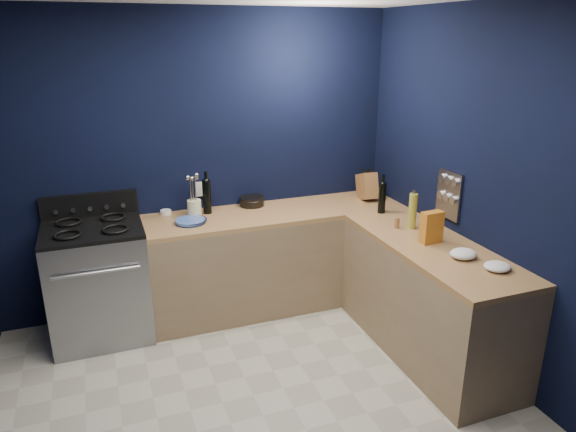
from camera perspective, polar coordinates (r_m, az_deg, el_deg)
name	(u,v)px	position (r m, az deg, el deg)	size (l,w,h in m)	color
floor	(263,417)	(3.70, -2.73, -21.00)	(3.50, 3.50, 0.02)	#B1AD9A
wall_back	(199,164)	(4.66, -9.70, 5.58)	(3.50, 0.02, 2.60)	black
wall_right	(503,199)	(3.90, 22.40, 1.70)	(0.02, 3.50, 2.60)	black
cab_back	(276,260)	(4.79, -1.27, -4.78)	(2.30, 0.63, 0.86)	#876D4F
top_back	(276,213)	(4.62, -1.31, 0.32)	(2.30, 0.63, 0.04)	brown
cab_right	(428,301)	(4.22, 15.00, -8.94)	(0.63, 1.67, 0.86)	#876D4F
top_right	(433,247)	(4.04, 15.54, -3.28)	(0.63, 1.67, 0.04)	brown
gas_range	(99,284)	(4.54, -19.88, -6.97)	(0.76, 0.66, 0.92)	gray
oven_door	(100,303)	(4.26, -19.74, -8.87)	(0.59, 0.02, 0.42)	black
cooktop	(92,229)	(4.36, -20.57, -1.35)	(0.76, 0.66, 0.03)	black
backguard	(90,205)	(4.62, -20.79, 1.10)	(0.76, 0.06, 0.20)	black
spice_panel	(449,195)	(4.31, 17.11, 2.23)	(0.02, 0.28, 0.38)	gray
wall_outlet	(201,189)	(4.70, -9.49, 2.91)	(0.09, 0.02, 0.13)	white
plate_stack	(190,221)	(4.39, -10.59, -0.56)	(0.25, 0.25, 0.03)	#3860AF
ramekin	(166,212)	(4.65, -13.16, 0.42)	(0.09, 0.09, 0.04)	white
utensil_crock	(194,208)	(4.52, -10.15, 0.82)	(0.12, 0.12, 0.15)	#F0F0BF
wine_bottle_back	(207,197)	(4.57, -8.82, 2.06)	(0.07, 0.07, 0.29)	black
lemon_basket	(252,201)	(4.76, -3.96, 1.62)	(0.22, 0.22, 0.08)	black
knife_block	(367,186)	(4.98, 8.60, 3.21)	(0.13, 0.22, 0.24)	brown
wine_bottle_right	(382,198)	(4.61, 10.20, 1.93)	(0.07, 0.07, 0.26)	black
oil_bottle	(413,211)	(4.27, 13.41, 0.51)	(0.07, 0.07, 0.29)	#9C9831
spice_jar_near	(397,223)	(4.29, 11.76, -0.73)	(0.04, 0.04, 0.09)	olive
spice_jar_far	(433,229)	(4.21, 15.51, -1.38)	(0.05, 0.05, 0.09)	olive
crouton_bag	(432,227)	(4.02, 15.37, -1.19)	(0.16, 0.08, 0.24)	#B03D28
towel_front	(463,254)	(3.84, 18.54, -3.92)	(0.19, 0.16, 0.07)	white
towel_end	(497,266)	(3.73, 21.82, -5.12)	(0.18, 0.16, 0.05)	white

